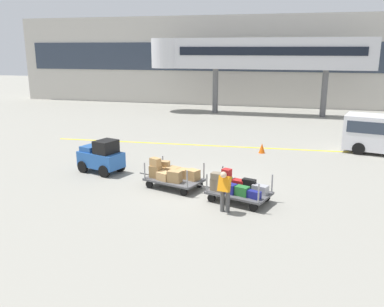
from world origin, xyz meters
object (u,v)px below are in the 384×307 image
object	(u,v)px
baggage_handler	(225,189)
safety_cone_far	(262,148)
baggage_cart_lead	(172,175)
baggage_cart_middle	(237,188)
safety_cone_near	(105,154)
baggage_tug	(101,157)

from	to	relation	value
baggage_handler	safety_cone_far	size ratio (longest dim) A/B	2.84
baggage_cart_lead	baggage_cart_middle	distance (m)	3.05
baggage_cart_lead	safety_cone_near	bearing A→B (deg)	144.31
baggage_cart_lead	safety_cone_far	world-z (taller)	baggage_cart_lead
baggage_tug	baggage_cart_middle	xyz separation A→B (m)	(6.76, -2.17, -0.22)
baggage_tug	safety_cone_far	size ratio (longest dim) A/B	4.25
baggage_cart_lead	baggage_handler	distance (m)	3.38
baggage_cart_lead	safety_cone_far	bearing A→B (deg)	64.79
baggage_tug	baggage_handler	xyz separation A→B (m)	(6.46, -3.36, 0.11)
baggage_cart_middle	baggage_handler	world-z (taller)	baggage_handler
baggage_tug	baggage_cart_lead	bearing A→B (deg)	-17.62
baggage_tug	safety_cone_far	distance (m)	8.96
baggage_cart_middle	safety_cone_near	size ratio (longest dim) A/B	5.60
baggage_cart_middle	safety_cone_near	world-z (taller)	baggage_cart_middle
baggage_cart_middle	baggage_handler	xyz separation A→B (m)	(-0.30, -1.19, 0.34)
baggage_handler	baggage_cart_lead	bearing A→B (deg)	140.67
baggage_tug	baggage_handler	size ratio (longest dim) A/B	1.49
baggage_tug	safety_cone_near	bearing A→B (deg)	113.09
baggage_cart_middle	safety_cone_near	distance (m)	8.88
safety_cone_near	safety_cone_far	bearing A→B (deg)	22.41
baggage_tug	safety_cone_near	xyz separation A→B (m)	(-0.95, 2.23, -0.48)
safety_cone_far	baggage_handler	bearing A→B (deg)	-93.72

